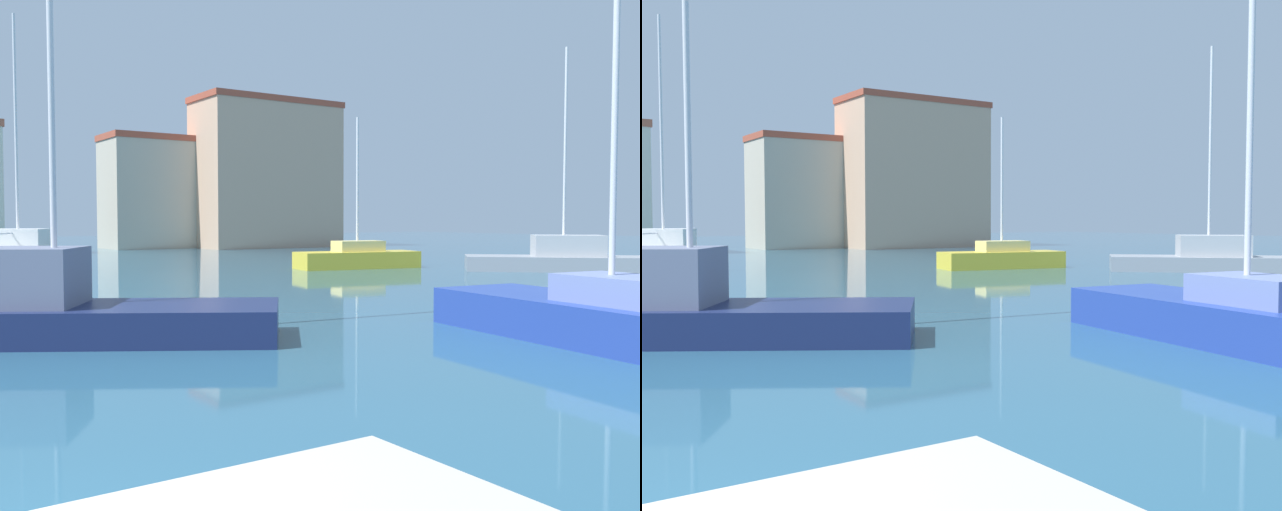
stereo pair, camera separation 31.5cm
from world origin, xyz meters
The scene contains 8 objects.
water centered at (15.00, 20.00, 0.00)m, with size 160.00×160.00×0.00m, color #285670.
sailboat_grey_distant_north centered at (27.57, 15.97, 0.59)m, with size 8.16×7.95×10.13m.
sailboat_blue_near_pier centered at (11.88, 3.29, 0.51)m, with size 3.28×8.05×10.98m.
sailboat_yellow_inner_mooring centered at (20.82, 22.74, 0.53)m, with size 6.25×3.10×7.23m.
sailboat_navy_far_right centered at (3.19, 9.82, 0.66)m, with size 8.63×6.64×12.76m.
sailboat_white_distant_east centered at (6.69, 28.79, 0.68)m, with size 6.14×8.51×11.25m.
warehouse_block centered at (22.21, 51.83, 4.61)m, with size 8.50×5.18×9.20m.
yacht_club centered at (30.61, 48.14, 6.23)m, with size 12.25×5.78×12.44m.
Camera 2 is at (0.15, -4.70, 2.33)m, focal length 40.04 mm.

